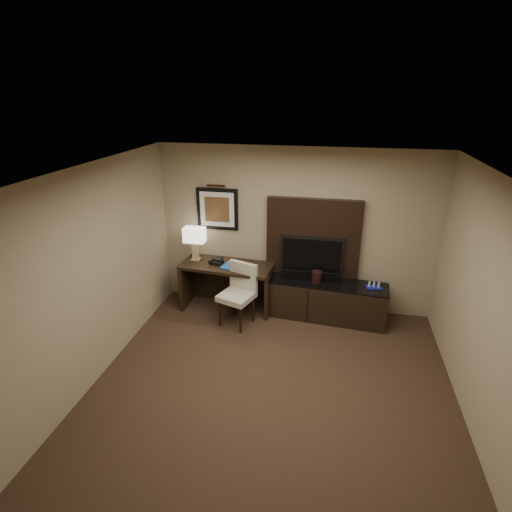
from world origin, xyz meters
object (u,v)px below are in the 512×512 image
(desk_phone, at_px, (216,261))
(desk_chair, at_px, (236,296))
(table_lamp, at_px, (195,245))
(ice_bucket, at_px, (317,277))
(credenza, at_px, (327,300))
(minibar_tray, at_px, (374,286))
(desk, at_px, (227,286))
(tv, at_px, (312,255))

(desk_phone, bearing_deg, desk_chair, -33.54)
(desk_chair, relative_size, desk_phone, 5.30)
(table_lamp, bearing_deg, ice_bucket, -2.84)
(credenza, xyz_separation_m, table_lamp, (-2.25, 0.10, 0.74))
(minibar_tray, bearing_deg, table_lamp, 177.21)
(desk, bearing_deg, credenza, 4.55)
(minibar_tray, bearing_deg, desk_chair, -168.09)
(ice_bucket, relative_size, minibar_tray, 0.80)
(desk, xyz_separation_m, tv, (1.38, 0.19, 0.62))
(ice_bucket, bearing_deg, desk_chair, -158.16)
(tv, relative_size, desk_phone, 5.26)
(minibar_tray, bearing_deg, desk_phone, 179.03)
(desk_chair, bearing_deg, table_lamp, 164.63)
(desk, bearing_deg, desk_chair, -54.83)
(desk, xyz_separation_m, desk_chair, (0.28, -0.48, 0.10))
(credenza, bearing_deg, ice_bucket, -175.60)
(desk_phone, distance_m, minibar_tray, 2.55)
(desk, xyz_separation_m, ice_bucket, (1.49, 0.00, 0.32))
(desk, height_order, desk_chair, desk_chair)
(table_lamp, height_order, ice_bucket, table_lamp)
(credenza, height_order, tv, tv)
(tv, relative_size, ice_bucket, 5.55)
(table_lamp, relative_size, minibar_tray, 2.28)
(desk, bearing_deg, table_lamp, 174.31)
(tv, bearing_deg, desk_chair, -148.47)
(tv, bearing_deg, table_lamp, -177.43)
(tv, bearing_deg, desk, -172.15)
(tv, xyz_separation_m, ice_bucket, (0.11, -0.19, -0.29))
(credenza, relative_size, table_lamp, 3.60)
(tv, distance_m, desk_phone, 1.57)
(desk_chair, height_order, minibar_tray, desk_chair)
(credenza, relative_size, ice_bucket, 10.27)
(tv, height_order, table_lamp, same)
(ice_bucket, bearing_deg, minibar_tray, -2.66)
(credenza, distance_m, desk_chair, 1.49)
(desk, relative_size, minibar_tray, 6.66)
(tv, xyz_separation_m, desk_phone, (-1.55, -0.19, -0.17))
(minibar_tray, bearing_deg, desk, 179.02)
(desk, xyz_separation_m, table_lamp, (-0.57, 0.10, 0.66))
(tv, height_order, desk_chair, tv)
(ice_bucket, height_order, minibar_tray, ice_bucket)
(desk, relative_size, tv, 1.50)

